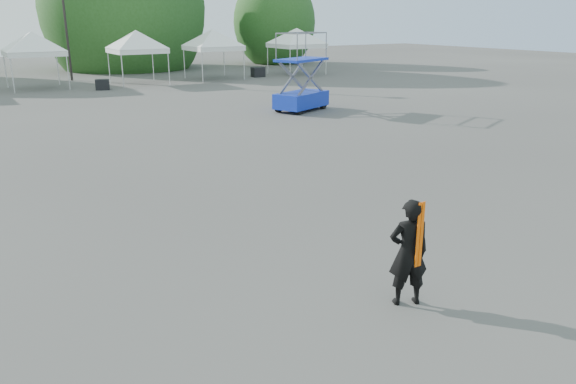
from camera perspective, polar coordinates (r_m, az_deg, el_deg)
ground at (r=10.66m, az=-0.54°, el=-5.63°), size 120.00×120.00×0.00m
tree_mid_e at (r=49.42m, az=-16.39°, el=17.56°), size 5.12×5.12×7.79m
tree_far_e at (r=52.85m, az=-1.39°, el=16.86°), size 3.84×3.84×5.84m
tent_e at (r=37.16m, az=-24.59°, el=14.22°), size 4.51×4.51×3.88m
tent_f at (r=37.83m, az=-15.19°, el=15.18°), size 4.45×4.45×3.88m
tent_g at (r=39.82m, az=-7.67°, el=15.70°), size 4.63×4.63×3.88m
tent_h at (r=42.83m, az=0.89°, el=15.96°), size 4.73×4.73×3.88m
man at (r=8.54m, az=12.15°, el=-6.03°), size 0.71×0.60×1.66m
scissor_lift at (r=25.96m, az=1.38°, el=12.09°), size 3.00×2.28×3.48m
crate_mid at (r=35.39m, az=-18.33°, el=10.31°), size 0.92×0.81×0.61m
crate_east at (r=41.07m, az=-3.06°, el=12.07°), size 0.92×0.74×0.68m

